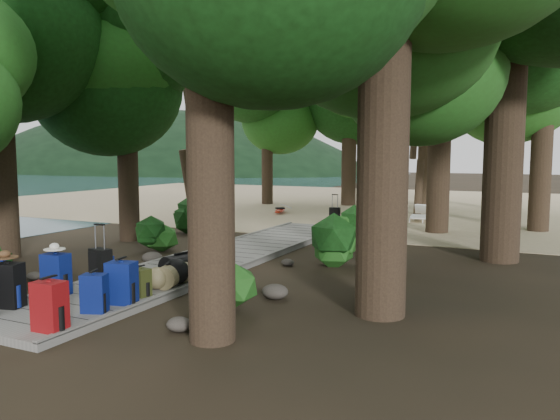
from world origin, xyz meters
The scene contains 44 objects.
ground centered at (0.00, 0.00, 0.00)m, with size 120.00×120.00×0.00m, color #2F2317.
sand_beach centered at (0.00, 16.00, 0.01)m, with size 40.00×22.00×0.02m, color tan.
water_bay centered at (-32.00, 25.00, 0.00)m, with size 50.00×60.00×0.02m, color #2C505B.
distant_hill centered at (-40.00, 48.00, 0.00)m, with size 32.00×16.00×12.00m, color black.
boardwalk centered at (0.00, 1.00, 0.06)m, with size 2.00×12.00×0.12m, color slate.
backpack_left_b centered at (-0.72, -4.03, 0.50)m, with size 0.41×0.29×0.76m, color black, non-canonical shape.
backpack_left_c centered at (-0.65, -3.18, 0.50)m, with size 0.41×0.30×0.77m, color navy, non-canonical shape.
backpack_left_d centered at (-0.68, -2.06, 0.37)m, with size 0.33×0.24×0.50m, color navy, non-canonical shape.
backpack_right_a centered at (0.74, -4.56, 0.49)m, with size 0.41×0.29×0.74m, color maroon, non-canonical shape.
backpack_right_b centered at (0.66, -3.67, 0.44)m, with size 0.35×0.25×0.63m, color navy, non-canonical shape.
backpack_right_c centered at (0.70, -3.13, 0.49)m, with size 0.43×0.30×0.73m, color navy, non-canonical shape.
backpack_right_d centered at (0.65, -2.64, 0.37)m, with size 0.33×0.24×0.51m, color #3B3D17, non-canonical shape.
duffel_right_khaki centered at (0.72, -1.91, 0.32)m, with size 0.40×0.61×0.40m, color olive, non-canonical shape.
duffel_right_black centered at (0.65, -1.42, 0.37)m, with size 0.49×0.79×0.49m, color black, non-canonical shape.
suitcase_on_boardwalk centered at (-0.51, -2.30, 0.44)m, with size 0.41×0.23×0.64m, color black, non-canonical shape.
lone_suitcase_on_sand centered at (0.32, 7.79, 0.32)m, with size 0.39×0.22×0.61m, color black, non-canonical shape.
hat_brown centered at (-0.79, -4.01, 0.94)m, with size 0.39×0.39×0.12m, color #51351E, non-canonical shape.
hat_white centered at (-0.64, -3.21, 0.94)m, with size 0.34×0.34×0.11m, color silver, non-canonical shape.
kayak centered at (-2.95, 10.35, 0.17)m, with size 0.66×3.02×0.30m, color #B1210F.
sun_lounger centered at (2.70, 10.08, 0.31)m, with size 0.57×1.77×0.57m, color silver, non-canonical shape.
tree_right_c centered at (3.67, 1.76, 4.00)m, with size 4.63×4.63×8.01m, color black, non-canonical shape.
tree_right_e centered at (3.73, 7.65, 4.95)m, with size 5.50×5.50×9.89m, color black, non-canonical shape.
tree_right_f centered at (6.57, 9.31, 4.54)m, with size 5.08×5.08×9.07m, color black, non-canonical shape.
tree_left_c centered at (-3.89, 2.39, 4.05)m, with size 4.65×4.65×8.09m, color black, non-canonical shape.
tree_back_a centered at (-1.54, 14.90, 4.87)m, with size 5.63×5.63×9.74m, color black, non-canonical shape.
tree_back_b centered at (1.69, 16.31, 4.36)m, with size 4.88×4.88×8.72m, color black, non-canonical shape.
tree_back_c centered at (5.22, 15.69, 4.48)m, with size 4.98×4.98×8.96m, color black, non-canonical shape.
tree_back_d centered at (-5.29, 13.85, 3.82)m, with size 4.59×4.59×7.64m, color black, non-canonical shape.
palm_right_a centered at (2.89, 5.48, 3.86)m, with size 4.53×4.53×7.72m, color #134414, non-canonical shape.
palm_right_b centered at (5.41, 10.64, 3.98)m, with size 4.12×4.12×7.97m, color #134414, non-canonical shape.
palm_right_c centered at (2.41, 12.63, 3.33)m, with size 4.18×4.18×6.65m, color #134414, non-canonical shape.
palm_left_a centered at (-4.84, 6.57, 3.90)m, with size 4.90×4.90×7.79m, color #134414, non-canonical shape.
rock_left_b centered at (-2.25, -2.27, 0.09)m, with size 0.31×0.28×0.17m, color #4C473F, non-canonical shape.
rock_left_c centered at (-1.24, 0.05, 0.13)m, with size 0.47×0.43×0.26m, color #4C473F, non-canonical shape.
rock_left_d centered at (-2.08, 3.41, 0.09)m, with size 0.34×0.31×0.19m, color #4C473F, non-canonical shape.
rock_right_a centered at (2.10, -3.57, 0.10)m, with size 0.37×0.33×0.20m, color #4C473F, non-canonical shape.
rock_right_b centered at (2.56, -1.47, 0.13)m, with size 0.46×0.42×0.25m, color #4C473F, non-canonical shape.
rock_right_c centered at (1.62, 1.10, 0.08)m, with size 0.28×0.25×0.16m, color #4C473F, non-canonical shape.
rock_right_d centered at (2.46, 4.06, 0.15)m, with size 0.56×0.50×0.31m, color #4C473F, non-canonical shape.
shrub_left_b centered at (-1.98, 1.28, 0.44)m, with size 0.98×0.98×0.88m, color #1F4F17, non-canonical shape.
shrub_left_c centered at (-3.00, 4.33, 0.52)m, with size 1.16×1.16×1.04m, color #1F4F17, non-canonical shape.
shrub_right_a centered at (2.17, -2.47, 0.41)m, with size 0.92×0.92×0.83m, color #1F4F17, non-canonical shape.
shrub_right_b centered at (2.48, 1.50, 0.53)m, with size 1.18×1.18×1.06m, color #1F4F17, non-canonical shape.
shrub_right_c centered at (1.73, 5.41, 0.43)m, with size 0.96×0.96×0.86m, color #1F4F17, non-canonical shape.
Camera 1 is at (6.51, -9.62, 2.47)m, focal length 35.00 mm.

